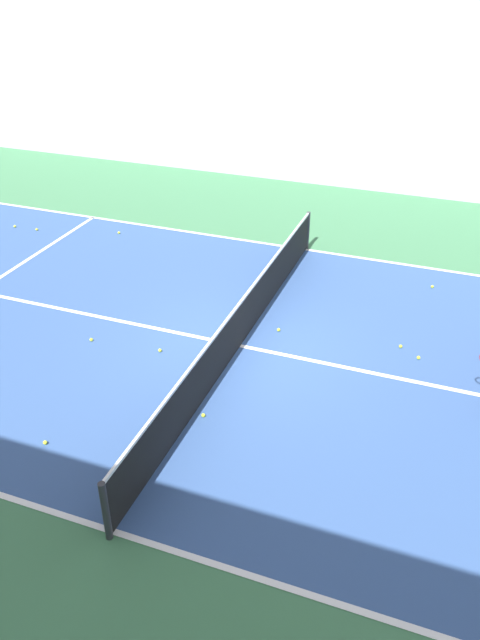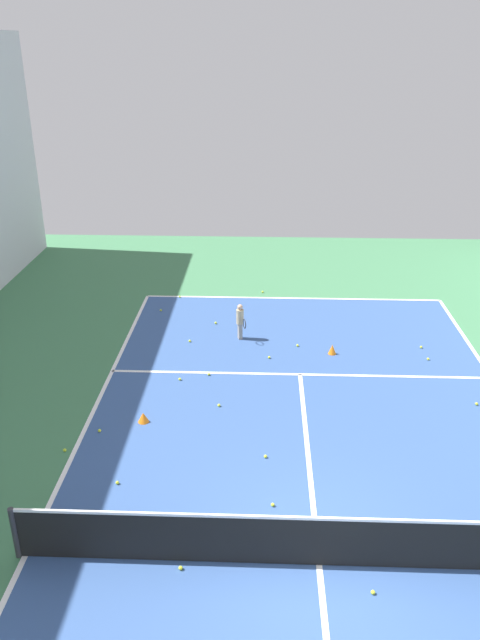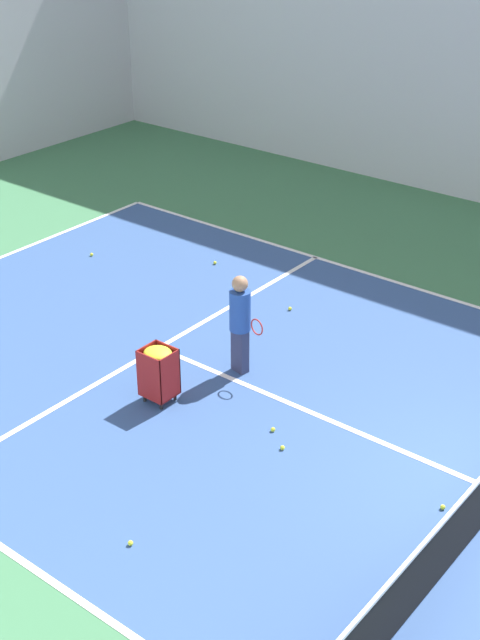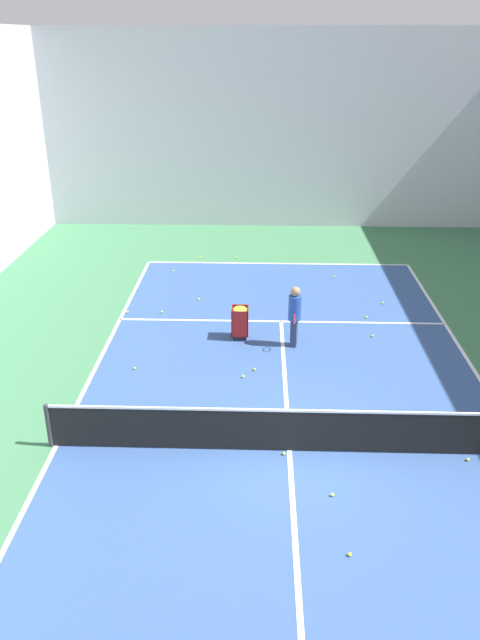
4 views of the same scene
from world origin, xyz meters
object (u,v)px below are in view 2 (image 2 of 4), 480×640
training_cone_1 (332,349)px  player_near_baseline (240,319)px  training_cone_0 (143,417)px  tennis_net (321,541)px

training_cone_1 → player_near_baseline: bearing=-18.6°
player_near_baseline → training_cone_0: bearing=-42.2°
player_near_baseline → training_cone_0: 4.86m
player_near_baseline → training_cone_1: 2.74m
player_near_baseline → training_cone_1: bearing=53.8°
training_cone_1 → tennis_net: bearing=83.0°
training_cone_0 → training_cone_1: size_ratio=0.91×
player_near_baseline → tennis_net: bearing=-6.8°
tennis_net → training_cone_1: size_ratio=36.13×
training_cone_0 → training_cone_1: 5.78m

